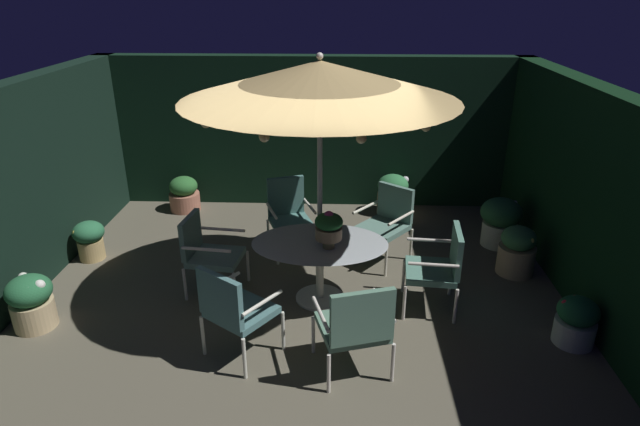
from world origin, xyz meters
TOP-DOWN VIEW (x-y plane):
  - ground_plane at (0.00, 0.00)m, footprint 6.82×6.85m
  - hedge_backdrop_rear at (0.00, 3.27)m, footprint 6.82×0.30m
  - hedge_backdrop_right at (3.26, 0.00)m, footprint 0.30×6.85m
  - patio_dining_table at (0.25, 0.19)m, footprint 1.54×1.08m
  - patio_umbrella at (0.25, 0.19)m, footprint 2.83×2.83m
  - centerpiece_planter at (0.35, 0.06)m, footprint 0.31×0.31m
  - patio_chair_north at (1.09, 1.23)m, footprint 0.83×0.83m
  - patio_chair_northeast at (-0.22, 1.45)m, footprint 0.72×0.73m
  - patio_chair_east at (-1.09, 0.35)m, footprint 0.69×0.65m
  - patio_chair_southeast at (-0.53, -0.91)m, footprint 0.82×0.81m
  - patio_chair_south at (0.63, -1.11)m, footprint 0.79×0.77m
  - patio_chair_southwest at (1.59, 0.06)m, footprint 0.64×0.67m
  - potted_plant_left_far at (2.88, -0.54)m, footprint 0.41×0.41m
  - potted_plant_back_left at (-2.85, 1.07)m, footprint 0.41×0.41m
  - potted_plant_right_near at (2.71, 1.71)m, footprint 0.57×0.57m
  - potted_plant_back_center at (-2.06, 2.80)m, footprint 0.49×0.49m
  - potted_plant_right_far at (2.71, 0.90)m, footprint 0.46×0.46m
  - potted_plant_left_near at (-2.79, -0.48)m, footprint 0.47×0.47m
  - potted_plant_back_right at (1.31, 2.80)m, footprint 0.49×0.49m

SIDE VIEW (x-z plane):
  - ground_plane at x=0.00m, z-range -0.02..0.00m
  - potted_plant_left_far at x=2.88m, z-range 0.00..0.52m
  - potted_plant_back_center at x=-2.06m, z-range -0.01..0.56m
  - potted_plant_back_left at x=-2.85m, z-range 0.03..0.56m
  - potted_plant_right_far at x=2.71m, z-range 0.00..0.64m
  - potted_plant_left_near at x=-2.79m, z-range 0.02..0.62m
  - potted_plant_back_right at x=1.31m, z-range 0.01..0.65m
  - potted_plant_right_near at x=2.71m, z-range 0.03..0.72m
  - patio_chair_east at x=-1.09m, z-range 0.06..1.01m
  - patio_chair_northeast at x=-0.22m, z-range 0.06..1.06m
  - patio_chair_south at x=0.63m, z-range 0.06..1.06m
  - patio_chair_southwest at x=1.59m, z-range 0.07..1.05m
  - patio_chair_north at x=1.09m, z-range 0.08..1.07m
  - patio_chair_southeast at x=-0.53m, z-range 0.08..1.08m
  - patio_dining_table at x=0.25m, z-range 0.22..0.96m
  - centerpiece_planter at x=0.35m, z-range 0.78..1.21m
  - hedge_backdrop_rear at x=0.00m, z-range 0.00..2.40m
  - hedge_backdrop_right at x=3.26m, z-range 0.00..2.40m
  - patio_umbrella at x=0.25m, z-range 1.12..3.92m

